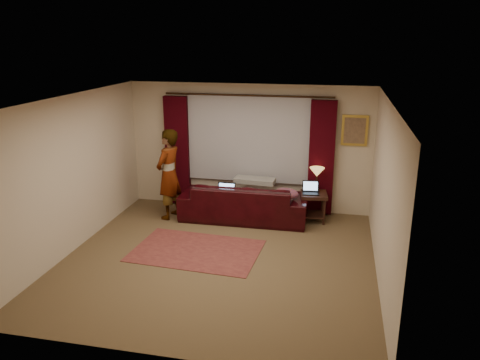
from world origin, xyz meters
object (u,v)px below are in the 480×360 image
tiffany_lamp (317,179)px  person (169,174)px  laptop_sofa (225,191)px  end_table (313,207)px  sofa (244,195)px  laptop_table (311,188)px

tiffany_lamp → person: person is taller
laptop_sofa → end_table: 1.77m
laptop_sofa → end_table: size_ratio=0.66×
tiffany_lamp → end_table: bearing=-100.0°
sofa → person: size_ratio=1.39×
person → tiffany_lamp: bearing=115.0°
laptop_sofa → person: person is taller
sofa → person: (-1.47, -0.22, 0.40)m
end_table → laptop_table: size_ratio=1.68×
sofa → end_table: bearing=-173.5°
laptop_sofa → end_table: bearing=15.7°
sofa → end_table: sofa is taller
laptop_table → person: size_ratio=0.19×
person → sofa: bearing=112.5°
laptop_table → person: (-2.76, -0.35, 0.21)m
laptop_sofa → tiffany_lamp: bearing=20.8°
sofa → tiffany_lamp: (1.38, 0.34, 0.31)m
tiffany_lamp → laptop_table: size_ratio=1.36×
laptop_table → end_table: bearing=29.4°
tiffany_lamp → sofa: bearing=-166.2°
sofa → laptop_sofa: 0.42m
end_table → laptop_table: bearing=-143.4°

